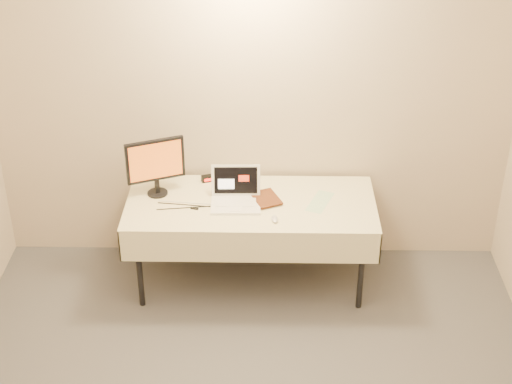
{
  "coord_description": "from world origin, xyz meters",
  "views": [
    {
      "loc": [
        0.12,
        -2.92,
        3.78
      ],
      "look_at": [
        0.04,
        1.99,
        0.86
      ],
      "focal_mm": 55.0,
      "sensor_mm": 36.0,
      "label": 1
    }
  ],
  "objects_px": {
    "monitor": "(155,163)",
    "laptop": "(236,195)",
    "book": "(254,188)",
    "table": "(251,209)"
  },
  "relations": [
    {
      "from": "table",
      "to": "book",
      "type": "height_order",
      "value": "book"
    },
    {
      "from": "monitor",
      "to": "book",
      "type": "distance_m",
      "value": 0.76
    },
    {
      "from": "monitor",
      "to": "book",
      "type": "relative_size",
      "value": 1.85
    },
    {
      "from": "table",
      "to": "monitor",
      "type": "bearing_deg",
      "value": 170.91
    },
    {
      "from": "monitor",
      "to": "table",
      "type": "bearing_deg",
      "value": -31.0
    },
    {
      "from": "table",
      "to": "monitor",
      "type": "xyz_separation_m",
      "value": [
        -0.71,
        0.11,
        0.33
      ]
    },
    {
      "from": "table",
      "to": "monitor",
      "type": "distance_m",
      "value": 0.79
    },
    {
      "from": "table",
      "to": "laptop",
      "type": "bearing_deg",
      "value": 177.24
    },
    {
      "from": "laptop",
      "to": "book",
      "type": "relative_size",
      "value": 1.51
    },
    {
      "from": "monitor",
      "to": "laptop",
      "type": "bearing_deg",
      "value": -32.16
    }
  ]
}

